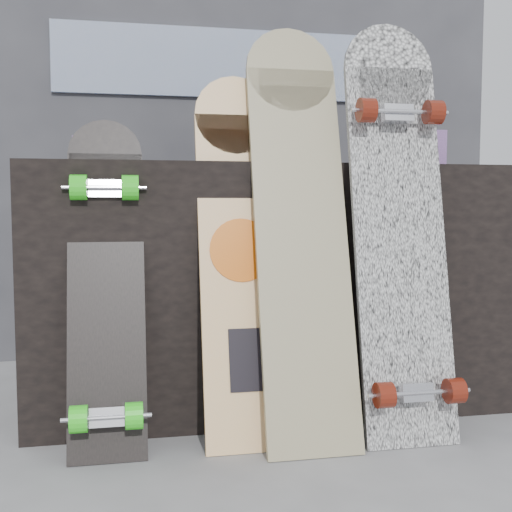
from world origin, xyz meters
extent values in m
plane|color=slate|center=(0.00, 0.00, 0.00)|extent=(60.00, 60.00, 0.00)
cube|color=black|center=(0.00, 0.50, 0.40)|extent=(1.60, 0.60, 0.80)
cube|color=#35353A|center=(0.00, 1.35, 1.10)|extent=(2.40, 0.20, 2.20)
cube|color=navy|center=(0.00, 1.24, 1.30)|extent=(1.60, 0.02, 0.30)
cube|color=#5E3874|center=(-0.58, 0.61, 0.85)|extent=(0.18, 0.12, 0.10)
cube|color=#5E3874|center=(0.47, 0.41, 0.86)|extent=(0.14, 0.14, 0.12)
cube|color=#D1B78C|center=(0.13, 0.68, 0.83)|extent=(0.22, 0.10, 0.06)
cube|color=beige|center=(-0.17, 0.15, 0.47)|extent=(0.24, 0.25, 0.94)
cylinder|color=beige|center=(-0.17, 0.27, 0.94)|extent=(0.24, 0.07, 0.24)
cylinder|color=#DB5E0D|center=(-0.17, 0.16, 0.55)|extent=(0.18, 0.05, 0.18)
cube|color=black|center=(-0.17, 0.09, 0.25)|extent=(0.10, 0.04, 0.17)
cube|color=beige|center=(-0.01, 0.12, 0.54)|extent=(0.27, 0.32, 1.08)
cylinder|color=beige|center=(-0.01, 0.27, 1.08)|extent=(0.27, 0.09, 0.26)
cube|color=white|center=(0.28, 0.10, 0.54)|extent=(0.28, 0.24, 1.08)
cylinder|color=white|center=(0.28, 0.21, 1.08)|extent=(0.28, 0.07, 0.27)
cube|color=silver|center=(0.28, -0.02, 0.16)|extent=(0.09, 0.04, 0.06)
cylinder|color=#5C180D|center=(0.18, -0.04, 0.16)|extent=(0.04, 0.07, 0.07)
cylinder|color=#5C180D|center=(0.38, -0.04, 0.16)|extent=(0.05, 0.07, 0.07)
cube|color=silver|center=(0.28, 0.14, 0.94)|extent=(0.09, 0.04, 0.06)
cylinder|color=#5C180D|center=(0.18, 0.12, 0.94)|extent=(0.04, 0.07, 0.07)
cylinder|color=#5C180D|center=(0.38, 0.12, 0.94)|extent=(0.05, 0.07, 0.07)
cube|color=black|center=(-0.55, 0.16, 0.41)|extent=(0.21, 0.26, 0.82)
cylinder|color=black|center=(-0.55, 0.28, 0.82)|extent=(0.21, 0.07, 0.20)
cube|color=silver|center=(-0.55, 0.03, 0.13)|extent=(0.09, 0.04, 0.06)
cylinder|color=#2FE01F|center=(-0.62, 0.01, 0.13)|extent=(0.04, 0.07, 0.07)
cylinder|color=#2FE01F|center=(-0.48, 0.01, 0.13)|extent=(0.04, 0.07, 0.07)
cube|color=silver|center=(-0.55, 0.21, 0.72)|extent=(0.09, 0.04, 0.06)
cylinder|color=#2FE01F|center=(-0.62, 0.19, 0.72)|extent=(0.04, 0.07, 0.07)
cylinder|color=#2FE01F|center=(-0.48, 0.19, 0.72)|extent=(0.04, 0.07, 0.07)
camera|label=1|loc=(-0.49, -1.63, 0.68)|focal=45.00mm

